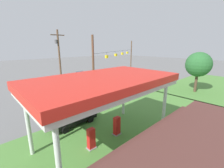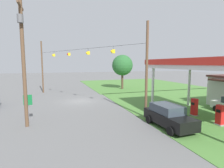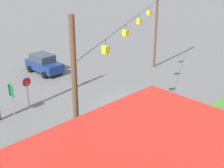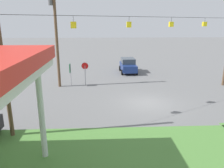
{
  "view_description": "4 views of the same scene",
  "coord_description": "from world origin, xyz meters",
  "px_view_note": "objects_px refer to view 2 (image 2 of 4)",
  "views": [
    {
      "loc": [
        18.71,
        18.13,
        7.77
      ],
      "look_at": [
        2.57,
        0.92,
        1.73
      ],
      "focal_mm": 24.0,
      "sensor_mm": 36.0,
      "label": 1
    },
    {
      "loc": [
        23.43,
        -3.1,
        5.07
      ],
      "look_at": [
        5.29,
        2.93,
        2.83
      ],
      "focal_mm": 28.0,
      "sensor_mm": 36.0,
      "label": 2
    },
    {
      "loc": [
        16.4,
        14.55,
        10.82
      ],
      "look_at": [
        2.7,
        0.63,
        2.94
      ],
      "focal_mm": 50.0,
      "sensor_mm": 36.0,
      "label": 3
    },
    {
      "loc": [
        3.78,
        16.98,
        6.54
      ],
      "look_at": [
        3.05,
        1.23,
        2.06
      ],
      "focal_mm": 35.0,
      "sensor_mm": 36.0,
      "label": 4
    }
  ],
  "objects_px": {
    "fuel_pump_near": "(194,108)",
    "tree_west_verge": "(122,65)",
    "utility_pole_main": "(23,56)",
    "car_at_pumps_front": "(168,116)",
    "stop_sign_roadside": "(26,98)",
    "gas_station_canopy": "(209,64)",
    "fuel_pump_far": "(220,116)",
    "route_sign": "(28,103)"
  },
  "relations": [
    {
      "from": "utility_pole_main",
      "to": "car_at_pumps_front",
      "type": "bearing_deg",
      "value": 70.75
    },
    {
      "from": "gas_station_canopy",
      "to": "utility_pole_main",
      "type": "relative_size",
      "value": 1.1
    },
    {
      "from": "fuel_pump_near",
      "to": "fuel_pump_far",
      "type": "relative_size",
      "value": 1.0
    },
    {
      "from": "fuel_pump_far",
      "to": "gas_station_canopy",
      "type": "bearing_deg",
      "value": 179.94
    },
    {
      "from": "fuel_pump_near",
      "to": "utility_pole_main",
      "type": "bearing_deg",
      "value": -97.31
    },
    {
      "from": "fuel_pump_near",
      "to": "car_at_pumps_front",
      "type": "bearing_deg",
      "value": -67.13
    },
    {
      "from": "tree_west_verge",
      "to": "fuel_pump_near",
      "type": "bearing_deg",
      "value": -0.26
    },
    {
      "from": "fuel_pump_far",
      "to": "stop_sign_roadside",
      "type": "xyz_separation_m",
      "value": [
        -7.42,
        -15.44,
        1.0
      ]
    },
    {
      "from": "gas_station_canopy",
      "to": "stop_sign_roadside",
      "type": "bearing_deg",
      "value": -111.35
    },
    {
      "from": "fuel_pump_near",
      "to": "utility_pole_main",
      "type": "distance_m",
      "value": 15.93
    },
    {
      "from": "stop_sign_roadside",
      "to": "utility_pole_main",
      "type": "distance_m",
      "value": 4.74
    },
    {
      "from": "stop_sign_roadside",
      "to": "tree_west_verge",
      "type": "height_order",
      "value": "tree_west_verge"
    },
    {
      "from": "stop_sign_roadside",
      "to": "fuel_pump_near",
      "type": "bearing_deg",
      "value": -106.76
    },
    {
      "from": "car_at_pumps_front",
      "to": "stop_sign_roadside",
      "type": "height_order",
      "value": "stop_sign_roadside"
    },
    {
      "from": "stop_sign_roadside",
      "to": "utility_pole_main",
      "type": "xyz_separation_m",
      "value": [
        2.72,
        0.39,
        3.87
      ]
    },
    {
      "from": "stop_sign_roadside",
      "to": "route_sign",
      "type": "distance_m",
      "value": 1.56
    },
    {
      "from": "utility_pole_main",
      "to": "gas_station_canopy",
      "type": "bearing_deg",
      "value": 77.57
    },
    {
      "from": "car_at_pumps_front",
      "to": "tree_west_verge",
      "type": "xyz_separation_m",
      "value": [
        -20.91,
        4.4,
        3.79
      ]
    },
    {
      "from": "route_sign",
      "to": "tree_west_verge",
      "type": "height_order",
      "value": "tree_west_verge"
    },
    {
      "from": "gas_station_canopy",
      "to": "car_at_pumps_front",
      "type": "distance_m",
      "value": 5.94
    },
    {
      "from": "stop_sign_roadside",
      "to": "route_sign",
      "type": "bearing_deg",
      "value": -165.75
    },
    {
      "from": "fuel_pump_near",
      "to": "tree_west_verge",
      "type": "bearing_deg",
      "value": 179.74
    },
    {
      "from": "gas_station_canopy",
      "to": "route_sign",
      "type": "height_order",
      "value": "gas_station_canopy"
    },
    {
      "from": "fuel_pump_near",
      "to": "tree_west_verge",
      "type": "xyz_separation_m",
      "value": [
        -19.09,
        0.09,
        3.91
      ]
    },
    {
      "from": "fuel_pump_near",
      "to": "car_at_pumps_front",
      "type": "height_order",
      "value": "car_at_pumps_front"
    },
    {
      "from": "fuel_pump_near",
      "to": "car_at_pumps_front",
      "type": "relative_size",
      "value": 0.37
    },
    {
      "from": "fuel_pump_far",
      "to": "route_sign",
      "type": "bearing_deg",
      "value": -111.45
    },
    {
      "from": "gas_station_canopy",
      "to": "fuel_pump_far",
      "type": "bearing_deg",
      "value": -0.06
    },
    {
      "from": "utility_pole_main",
      "to": "tree_west_verge",
      "type": "distance_m",
      "value": 22.9
    },
    {
      "from": "car_at_pumps_front",
      "to": "tree_west_verge",
      "type": "distance_m",
      "value": 21.7
    },
    {
      "from": "utility_pole_main",
      "to": "tree_west_verge",
      "type": "height_order",
      "value": "utility_pole_main"
    },
    {
      "from": "fuel_pump_near",
      "to": "route_sign",
      "type": "relative_size",
      "value": 0.71
    },
    {
      "from": "fuel_pump_near",
      "to": "route_sign",
      "type": "xyz_separation_m",
      "value": [
        -3.14,
        -15.06,
        0.9
      ]
    },
    {
      "from": "fuel_pump_far",
      "to": "utility_pole_main",
      "type": "height_order",
      "value": "utility_pole_main"
    },
    {
      "from": "stop_sign_roadside",
      "to": "car_at_pumps_front",
      "type": "bearing_deg",
      "value": -120.16
    },
    {
      "from": "route_sign",
      "to": "tree_west_verge",
      "type": "xyz_separation_m",
      "value": [
        -15.94,
        15.14,
        3.02
      ]
    },
    {
      "from": "gas_station_canopy",
      "to": "utility_pole_main",
      "type": "height_order",
      "value": "utility_pole_main"
    },
    {
      "from": "car_at_pumps_front",
      "to": "stop_sign_roadside",
      "type": "relative_size",
      "value": 1.85
    },
    {
      "from": "stop_sign_roadside",
      "to": "tree_west_verge",
      "type": "distance_m",
      "value": 21.4
    },
    {
      "from": "route_sign",
      "to": "utility_pole_main",
      "type": "xyz_separation_m",
      "value": [
        1.21,
        0.01,
        3.97
      ]
    },
    {
      "from": "fuel_pump_far",
      "to": "car_at_pumps_front",
      "type": "distance_m",
      "value": 4.42
    },
    {
      "from": "fuel_pump_near",
      "to": "gas_station_canopy",
      "type": "bearing_deg",
      "value": 0.06
    }
  ]
}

